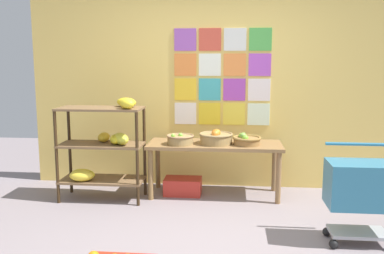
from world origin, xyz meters
TOP-DOWN VIEW (x-y plane):
  - ground at (0.00, 0.00)m, footprint 9.72×9.72m
  - back_wall_with_art at (0.00, 1.89)m, footprint 4.62×0.07m
  - banana_shelf_unit at (-1.20, 1.18)m, footprint 0.96×0.49m
  - display_table at (0.07, 1.46)m, footprint 1.58×0.60m
  - fruit_basket_right at (-0.33, 1.35)m, footprint 0.32×0.32m
  - fruit_basket_centre at (0.09, 1.42)m, footprint 0.40×0.40m
  - fruit_basket_back_left at (0.44, 1.40)m, footprint 0.33×0.33m
  - produce_crate_under_table at (-0.31, 1.44)m, footprint 0.45×0.28m
  - shopping_cart at (1.40, 0.22)m, footprint 0.58×0.41m

SIDE VIEW (x-z plane):
  - ground at x=0.00m, z-range 0.00..0.00m
  - produce_crate_under_table at x=-0.31m, z-range 0.00..0.20m
  - shopping_cart at x=1.40m, z-range 0.07..0.95m
  - display_table at x=0.07m, z-range 0.24..0.88m
  - banana_shelf_unit at x=-1.20m, z-range 0.05..1.25m
  - fruit_basket_back_left at x=0.44m, z-range 0.63..0.77m
  - fruit_basket_right at x=-0.33m, z-range 0.63..0.77m
  - fruit_basket_centre at x=0.09m, z-range 0.62..0.80m
  - back_wall_with_art at x=0.00m, z-range 0.00..2.95m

